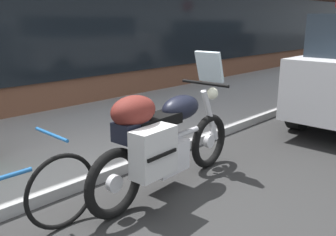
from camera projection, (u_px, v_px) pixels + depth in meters
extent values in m
plane|color=#292929|center=(173.00, 214.00, 3.39)|extent=(80.00, 80.00, 0.00)
cube|color=black|center=(266.00, 26.00, 11.80)|extent=(17.88, 0.06, 1.80)
cube|color=#989898|center=(310.00, 75.00, 11.35)|extent=(30.00, 3.05, 0.12)
torus|color=black|center=(209.00, 141.00, 4.40)|extent=(0.66, 0.13, 0.66)
cylinder|color=silver|center=(209.00, 141.00, 4.40)|extent=(0.16, 0.07, 0.16)
torus|color=black|center=(114.00, 183.00, 3.26)|extent=(0.66, 0.13, 0.66)
cylinder|color=silver|center=(114.00, 183.00, 3.26)|extent=(0.16, 0.07, 0.16)
cube|color=silver|center=(166.00, 156.00, 3.78)|extent=(0.46, 0.33, 0.32)
cylinder|color=silver|center=(169.00, 139.00, 3.77)|extent=(0.99, 0.13, 0.06)
ellipsoid|color=black|center=(181.00, 108.00, 3.84)|extent=(0.54, 0.32, 0.26)
cube|color=black|center=(154.00, 121.00, 3.55)|extent=(0.62, 0.28, 0.11)
cube|color=black|center=(130.00, 131.00, 3.31)|extent=(0.29, 0.24, 0.18)
cylinder|color=silver|center=(210.00, 116.00, 4.31)|extent=(0.35, 0.09, 0.67)
cylinder|color=black|center=(205.00, 83.00, 4.12)|extent=(0.08, 0.62, 0.04)
cube|color=silver|center=(209.00, 67.00, 4.13)|extent=(0.17, 0.33, 0.35)
sphere|color=#EAEACC|center=(212.00, 93.00, 4.27)|extent=(0.14, 0.14, 0.14)
cube|color=#B9B9B9|center=(154.00, 152.00, 3.24)|extent=(0.45, 0.23, 0.44)
cube|color=black|center=(162.00, 155.00, 3.16)|extent=(0.37, 0.04, 0.03)
ellipsoid|color=#591E19|center=(133.00, 111.00, 3.30)|extent=(0.50, 0.35, 0.28)
torus|color=black|center=(62.00, 191.00, 3.09)|extent=(0.67, 0.04, 0.67)
cylinder|color=#1E5999|center=(51.00, 134.00, 2.92)|extent=(0.03, 0.48, 0.03)
cylinder|color=black|center=(300.00, 110.00, 5.93)|extent=(0.66, 0.23, 0.66)
cylinder|color=#59595B|center=(334.00, 39.00, 9.48)|extent=(0.07, 0.07, 2.28)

